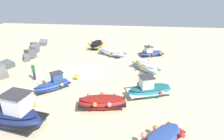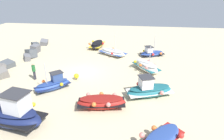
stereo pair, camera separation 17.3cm
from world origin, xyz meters
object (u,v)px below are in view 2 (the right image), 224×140
object	(u,v)px
fishing_boat_8	(152,53)
fishing_boat_7	(97,44)
fishing_boat_1	(146,66)
fishing_boat_6	(53,84)
person_walking	(34,70)
fishing_boat_0	(149,90)
mooring_buoy_0	(76,76)
fishing_boat_5	(101,102)
fishing_boat_2	(161,139)
fishing_boat_4	(10,114)
fishing_boat_3	(113,52)

from	to	relation	value
fishing_boat_8	fishing_boat_7	bearing A→B (deg)	-44.47
fishing_boat_8	fishing_boat_1	bearing A→B (deg)	56.40
fishing_boat_6	person_walking	distance (m)	3.19
person_walking	fishing_boat_0	bearing A→B (deg)	-179.62
fishing_boat_8	mooring_buoy_0	world-z (taller)	fishing_boat_8
person_walking	fishing_boat_5	bearing A→B (deg)	160.98
fishing_boat_5	fishing_boat_2	bearing A→B (deg)	-48.10
fishing_boat_0	fishing_boat_7	size ratio (longest dim) A/B	1.04
fishing_boat_1	fishing_boat_8	size ratio (longest dim) A/B	1.09
fishing_boat_4	fishing_boat_3	bearing A→B (deg)	83.13
fishing_boat_2	fishing_boat_4	xyz separation A→B (m)	(0.52, 9.68, 0.41)
fishing_boat_0	fishing_boat_8	bearing A→B (deg)	-115.51
fishing_boat_0	fishing_boat_4	distance (m)	10.43
fishing_boat_0	fishing_boat_8	xyz separation A→B (m)	(10.63, -0.72, -0.16)
fishing_boat_0	fishing_boat_2	world-z (taller)	fishing_boat_0
fishing_boat_5	person_walking	distance (m)	8.47
fishing_boat_8	person_walking	size ratio (longest dim) A/B	2.01
fishing_boat_6	person_walking	size ratio (longest dim) A/B	1.79
fishing_boat_1	fishing_boat_7	size ratio (longest dim) A/B	0.94
fishing_boat_5	fishing_boat_7	world-z (taller)	fishing_boat_5
fishing_boat_6	fishing_boat_8	size ratio (longest dim) A/B	0.89
fishing_boat_3	fishing_boat_6	xyz separation A→B (m)	(-10.22, 3.92, 0.11)
fishing_boat_7	fishing_boat_5	bearing A→B (deg)	-163.46
fishing_boat_4	fishing_boat_5	bearing A→B (deg)	35.91
fishing_boat_2	fishing_boat_7	xyz separation A→B (m)	(19.09, 7.83, 0.05)
fishing_boat_4	mooring_buoy_0	bearing A→B (deg)	83.32
fishing_boat_0	fishing_boat_1	xyz separation A→B (m)	(5.49, 0.14, -0.07)
fishing_boat_1	fishing_boat_5	bearing A→B (deg)	120.84
fishing_boat_2	fishing_boat_0	bearing A→B (deg)	46.06
fishing_boat_8	fishing_boat_5	bearing A→B (deg)	47.44
fishing_boat_7	fishing_boat_1	bearing A→B (deg)	-135.16
fishing_boat_1	fishing_boat_5	xyz separation A→B (m)	(-7.79, 3.45, -0.02)
fishing_boat_0	fishing_boat_3	xyz separation A→B (m)	(10.22, 4.46, -0.19)
fishing_boat_8	mooring_buoy_0	xyz separation A→B (m)	(-8.42, 7.69, -0.04)
fishing_boat_1	fishing_boat_0	bearing A→B (deg)	146.17
fishing_boat_2	fishing_boat_3	bearing A→B (deg)	58.28
fishing_boat_0	fishing_boat_5	xyz separation A→B (m)	(-2.30, 3.59, -0.10)
fishing_boat_0	mooring_buoy_0	distance (m)	7.31
fishing_boat_5	mooring_buoy_0	xyz separation A→B (m)	(4.51, 3.38, -0.11)
fishing_boat_7	fishing_boat_4	bearing A→B (deg)	177.66
fishing_boat_3	fishing_boat_8	world-z (taller)	same
fishing_boat_3	fishing_boat_8	bearing A→B (deg)	-143.48
fishing_boat_3	fishing_boat_4	xyz separation A→B (m)	(-15.19, 4.70, 0.41)
fishing_boat_1	fishing_boat_7	distance (m)	10.83
fishing_boat_1	fishing_boat_3	bearing A→B (deg)	7.15
fishing_boat_3	fishing_boat_7	distance (m)	4.42
fishing_boat_1	fishing_boat_2	size ratio (longest dim) A/B	1.16
mooring_buoy_0	fishing_boat_1	bearing A→B (deg)	-64.36
fishing_boat_4	fishing_boat_6	distance (m)	5.04
fishing_boat_3	fishing_boat_6	world-z (taller)	fishing_boat_3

